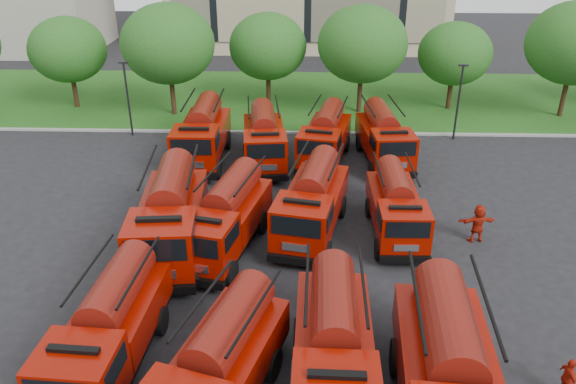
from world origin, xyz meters
The scene contains 27 objects.
ground centered at (0.00, 0.00, 0.00)m, with size 140.00×140.00×0.00m, color black.
lawn centered at (0.00, 26.00, 0.06)m, with size 70.00×16.00×0.12m, color #214A13.
curb centered at (0.00, 17.90, 0.07)m, with size 70.00×0.30×0.14m, color gray.
side_building centered at (-30.00, 44.00, 5.00)m, with size 18.00×12.00×10.00m, color #9B9889.
tree_1 centered at (-16.00, 23.00, 4.55)m, with size 5.71×5.71×6.98m.
tree_2 centered at (-8.00, 21.50, 5.35)m, with size 6.72×6.72×8.22m.
tree_3 centered at (-1.00, 24.00, 4.68)m, with size 5.88×5.88×7.19m.
tree_4 centered at (6.00, 22.50, 5.22)m, with size 6.55×6.55×8.01m.
tree_5 centered at (13.00, 23.50, 4.35)m, with size 5.46×5.46×6.68m.
tree_6 centered at (21.00, 22.00, 5.49)m, with size 6.89×6.89×8.42m.
lamp_post_0 centered at (-10.00, 17.20, 2.90)m, with size 0.60×0.25×5.11m.
lamp_post_1 centered at (12.00, 17.20, 2.90)m, with size 0.60×0.25×5.11m.
fire_truck_0 centered at (-4.46, -4.49, 1.57)m, with size 2.85×6.99×3.12m.
fire_truck_1 centered at (-0.62, -6.28, 1.60)m, with size 4.33×7.36×3.18m.
fire_truck_2 centered at (2.93, -5.24, 1.64)m, with size 2.76×7.20×3.25m.
fire_truck_3 centered at (6.21, -6.63, 1.82)m, with size 3.40×8.15×3.63m.
fire_truck_4 centered at (-3.98, 2.71, 1.82)m, with size 3.47×8.15×3.61m.
fire_truck_5 centered at (-1.61, 2.96, 1.64)m, with size 3.98×7.51×3.25m.
fire_truck_6 centered at (2.32, 4.62, 1.64)m, with size 3.86×7.52×3.27m.
fire_truck_7 centered at (6.26, 4.63, 1.45)m, with size 2.40×6.37×2.89m.
fire_truck_8 centered at (-4.33, 13.10, 1.73)m, with size 2.85×7.60×3.44m.
fire_truck_9 centered at (-0.55, 12.80, 1.60)m, with size 3.15×7.21×3.18m.
fire_truck_10 centered at (3.16, 13.32, 1.57)m, with size 3.64×7.18×3.12m.
fire_truck_11 centered at (6.73, 13.34, 1.59)m, with size 3.07×7.14×3.16m.
firefighter_3 centered at (6.48, -2.70, 0.00)m, with size 1.23×0.63×1.90m, color #A81E0C.
firefighter_4 centered at (-2.30, 2.15, 0.00)m, with size 0.84×0.55×1.72m, color black.
firefighter_5 centered at (10.00, 4.00, 0.00)m, with size 1.74×0.75×1.87m, color #A81E0C.
Camera 1 is at (1.94, -18.83, 13.93)m, focal length 35.00 mm.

